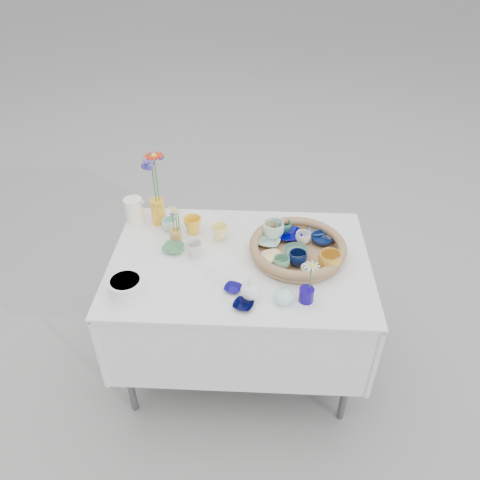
{
  "coord_description": "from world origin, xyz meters",
  "views": [
    {
      "loc": [
        0.08,
        -1.75,
        2.22
      ],
      "look_at": [
        0.0,
        0.02,
        0.87
      ],
      "focal_mm": 35.0,
      "sensor_mm": 36.0,
      "label": 1
    }
  ],
  "objects_px": {
    "wicker_tray": "(298,249)",
    "tall_vase_yellow": "(158,212)",
    "bud_vase_seafoam": "(284,294)",
    "display_table": "(240,360)"
  },
  "relations": [
    {
      "from": "bud_vase_seafoam",
      "to": "wicker_tray",
      "type": "bearing_deg",
      "value": 76.89
    },
    {
      "from": "bud_vase_seafoam",
      "to": "tall_vase_yellow",
      "type": "xyz_separation_m",
      "value": [
        -0.65,
        0.57,
        0.02
      ]
    },
    {
      "from": "wicker_tray",
      "to": "tall_vase_yellow",
      "type": "distance_m",
      "value": 0.77
    },
    {
      "from": "wicker_tray",
      "to": "tall_vase_yellow",
      "type": "xyz_separation_m",
      "value": [
        -0.73,
        0.24,
        0.03
      ]
    },
    {
      "from": "display_table",
      "to": "tall_vase_yellow",
      "type": "xyz_separation_m",
      "value": [
        -0.45,
        0.29,
        0.84
      ]
    },
    {
      "from": "wicker_tray",
      "to": "tall_vase_yellow",
      "type": "relative_size",
      "value": 3.34
    },
    {
      "from": "wicker_tray",
      "to": "tall_vase_yellow",
      "type": "height_order",
      "value": "tall_vase_yellow"
    },
    {
      "from": "display_table",
      "to": "wicker_tray",
      "type": "distance_m",
      "value": 0.85
    },
    {
      "from": "wicker_tray",
      "to": "bud_vase_seafoam",
      "type": "relative_size",
      "value": 5.06
    },
    {
      "from": "display_table",
      "to": "tall_vase_yellow",
      "type": "distance_m",
      "value": 0.99
    }
  ]
}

